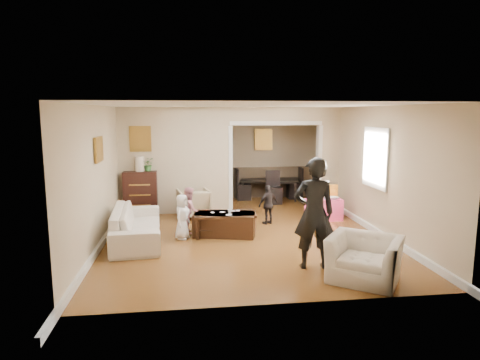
{
  "coord_description": "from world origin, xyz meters",
  "views": [
    {
      "loc": [
        -1.12,
        -8.54,
        2.45
      ],
      "look_at": [
        0.0,
        0.2,
        1.05
      ],
      "focal_mm": 31.44,
      "sensor_mm": 36.0,
      "label": 1
    }
  ],
  "objects": [
    {
      "name": "child_kneel_a",
      "position": [
        -1.23,
        -0.44,
        0.45
      ],
      "size": [
        0.43,
        0.51,
        0.89
      ],
      "primitive_type": "imported",
      "rotation": [
        0.0,
        0.0,
        1.16
      ],
      "color": "white",
      "rests_on": "ground"
    },
    {
      "name": "adult_person",
      "position": [
        0.86,
        -2.28,
        0.89
      ],
      "size": [
        0.67,
        0.46,
        1.79
      ],
      "primitive_type": "imported",
      "rotation": [
        0.0,
        0.0,
        3.09
      ],
      "color": "black",
      "rests_on": "ground"
    },
    {
      "name": "window_pane",
      "position": [
        2.73,
        -0.4,
        1.55
      ],
      "size": [
        0.03,
        0.95,
        1.1
      ],
      "primitive_type": "cube",
      "color": "white",
      "rests_on": "ground"
    },
    {
      "name": "framed_art_alcove",
      "position": [
        1.1,
        3.44,
        1.7
      ],
      "size": [
        0.45,
        0.03,
        0.55
      ],
      "primitive_type": "cube",
      "color": "brown"
    },
    {
      "name": "framed_art_sofa_wall",
      "position": [
        -2.71,
        -0.6,
        1.8
      ],
      "size": [
        0.03,
        0.55,
        0.4
      ],
      "primitive_type": "cube",
      "color": "brown"
    },
    {
      "name": "coffee_cup",
      "position": [
        -0.28,
        -0.34,
        0.5
      ],
      "size": [
        0.11,
        0.11,
        0.08
      ],
      "primitive_type": "imported",
      "rotation": [
        0.0,
        0.0,
        -0.24
      ],
      "color": "silver",
      "rests_on": "coffee_table"
    },
    {
      "name": "child_kneel_b",
      "position": [
        -1.08,
        0.01,
        0.48
      ],
      "size": [
        0.41,
        0.5,
        0.95
      ],
      "primitive_type": "imported",
      "rotation": [
        0.0,
        0.0,
        1.68
      ],
      "color": "#D3848E",
      "rests_on": "ground"
    },
    {
      "name": "table_lamp",
      "position": [
        -2.23,
        1.64,
        1.26
      ],
      "size": [
        0.22,
        0.22,
        0.36
      ],
      "primitive_type": "cylinder",
      "color": "beige",
      "rests_on": "dresser"
    },
    {
      "name": "play_bowl",
      "position": [
        2.22,
        0.59,
        0.52
      ],
      "size": [
        0.23,
        0.23,
        0.06
      ],
      "primitive_type": "imported",
      "rotation": [
        0.0,
        0.0,
        -0.01
      ],
      "color": "silver",
      "rests_on": "play_table"
    },
    {
      "name": "cereal_box",
      "position": [
        2.29,
        0.81,
        0.65
      ],
      "size": [
        0.2,
        0.07,
        0.3
      ],
      "primitive_type": "cube",
      "rotation": [
        0.0,
        0.0,
        -0.01
      ],
      "color": "gold",
      "rests_on": "play_table"
    },
    {
      "name": "framed_art_partition",
      "position": [
        -2.2,
        1.7,
        1.85
      ],
      "size": [
        0.45,
        0.03,
        0.55
      ],
      "primitive_type": "cube",
      "color": "brown",
      "rests_on": "partition_left"
    },
    {
      "name": "toy_block",
      "position": [
        2.05,
        0.83,
        0.52
      ],
      "size": [
        0.1,
        0.08,
        0.05
      ],
      "primitive_type": "cube",
      "rotation": [
        0.0,
        0.0,
        0.34
      ],
      "color": "red",
      "rests_on": "play_table"
    },
    {
      "name": "floor",
      "position": [
        0.0,
        0.0,
        0.0
      ],
      "size": [
        7.0,
        7.0,
        0.0
      ],
      "primitive_type": "plane",
      "color": "brown",
      "rests_on": "ground"
    },
    {
      "name": "play_table",
      "position": [
        2.17,
        0.71,
        0.25
      ],
      "size": [
        0.52,
        0.52,
        0.5
      ],
      "primitive_type": "cube",
      "rotation": [
        0.0,
        0.0,
        -0.01
      ],
      "color": "#D9396F",
      "rests_on": "ground"
    },
    {
      "name": "child_toddler",
      "position": [
        0.67,
        0.46,
        0.44
      ],
      "size": [
        0.56,
        0.42,
        0.88
      ],
      "primitive_type": "imported",
      "rotation": [
        0.0,
        0.0,
        -2.68
      ],
      "color": "black",
      "rests_on": "ground"
    },
    {
      "name": "partition_right",
      "position": [
        2.48,
        1.8,
        1.3
      ],
      "size": [
        0.55,
        0.18,
        2.6
      ],
      "primitive_type": "cube",
      "color": "#C1B18D",
      "rests_on": "ground"
    },
    {
      "name": "coffee_table",
      "position": [
        -0.38,
        -0.29,
        0.23
      ],
      "size": [
        1.34,
        0.89,
        0.46
      ],
      "primitive_type": "cube",
      "rotation": [
        0.0,
        0.0,
        -0.24
      ],
      "color": "#3D2413",
      "rests_on": "ground"
    },
    {
      "name": "partition_header",
      "position": [
        1.1,
        1.8,
        2.42
      ],
      "size": [
        2.22,
        0.18,
        0.35
      ],
      "primitive_type": "cube",
      "color": "#C1B18D",
      "rests_on": "partition_right"
    },
    {
      "name": "armchair_front",
      "position": [
        1.46,
        -2.87,
        0.33
      ],
      "size": [
        1.33,
        1.3,
        0.66
      ],
      "primitive_type": "imported",
      "rotation": [
        0.0,
        0.0,
        -0.62
      ],
      "color": "white",
      "rests_on": "ground"
    },
    {
      "name": "dresser",
      "position": [
        -2.23,
        1.64,
        0.54
      ],
      "size": [
        0.79,
        0.44,
        1.08
      ],
      "primitive_type": "cube",
      "color": "black",
      "rests_on": "ground"
    },
    {
      "name": "cyan_cup",
      "position": [
        2.07,
        0.66,
        0.54
      ],
      "size": [
        0.08,
        0.08,
        0.08
      ],
      "primitive_type": "cylinder",
      "color": "#25AEB9",
      "rests_on": "play_table"
    },
    {
      "name": "armchair_back",
      "position": [
        -0.97,
        1.3,
        0.34
      ],
      "size": [
        0.84,
        0.86,
        0.67
      ],
      "primitive_type": "imported",
      "rotation": [
        0.0,
        0.0,
        3.32
      ],
      "color": "tan",
      "rests_on": "ground"
    },
    {
      "name": "partition_left",
      "position": [
        -1.38,
        1.8,
        1.3
      ],
      "size": [
        2.75,
        0.18,
        2.6
      ],
      "primitive_type": "cube",
      "color": "#C1B18D",
      "rests_on": "ground"
    },
    {
      "name": "potted_plant",
      "position": [
        -2.03,
        1.64,
        1.24
      ],
      "size": [
        0.29,
        0.25,
        0.32
      ],
      "primitive_type": "imported",
      "color": "#376B2F",
      "rests_on": "dresser"
    },
    {
      "name": "craft_papers",
      "position": [
        -0.32,
        -0.27,
        0.46
      ],
      "size": [
        0.64,
        0.47,
        0.0
      ],
      "color": "white",
      "rests_on": "coffee_table"
    },
    {
      "name": "dining_table",
      "position": [
        1.24,
        3.2,
        0.29
      ],
      "size": [
        1.81,
        1.26,
        0.58
      ],
      "primitive_type": "imported",
      "rotation": [
        0.0,
        0.0,
        -0.23
      ],
      "color": "black",
      "rests_on": "ground"
    },
    {
      "name": "sofa",
      "position": [
        -2.1,
        -0.47,
        0.33
      ],
      "size": [
        1.03,
        2.29,
        0.65
      ],
      "primitive_type": "imported",
      "rotation": [
        0.0,
        0.0,
        1.64
      ],
      "color": "white",
      "rests_on": "ground"
    }
  ]
}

